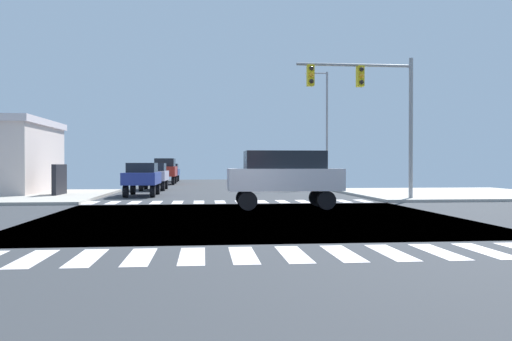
% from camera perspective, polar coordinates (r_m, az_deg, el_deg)
% --- Properties ---
extents(ground, '(90.00, 90.00, 0.05)m').
position_cam_1_polar(ground, '(17.61, -0.77, -5.24)').
color(ground, '#33363A').
extents(sidewalk_corner_ne, '(12.00, 12.00, 0.14)m').
position_cam_1_polar(sidewalk_corner_ne, '(32.88, 20.48, -2.38)').
color(sidewalk_corner_ne, '#B2ADA3').
rests_on(sidewalk_corner_ne, ground).
extents(crosswalk_near, '(13.50, 2.00, 0.01)m').
position_cam_1_polar(crosswalk_near, '(10.38, 1.38, -9.21)').
color(crosswalk_near, silver).
rests_on(crosswalk_near, ground).
extents(crosswalk_far, '(13.50, 2.00, 0.01)m').
position_cam_1_polar(crosswalk_far, '(24.85, -2.81, -3.46)').
color(crosswalk_far, silver).
rests_on(crosswalk_far, ground).
extents(traffic_signal_mast, '(5.82, 0.55, 7.04)m').
position_cam_1_polar(traffic_signal_mast, '(26.18, 12.26, 8.05)').
color(traffic_signal_mast, gray).
rests_on(traffic_signal_mast, ground).
extents(street_lamp, '(1.78, 0.32, 8.79)m').
position_cam_1_polar(street_lamp, '(39.74, 7.48, 5.57)').
color(street_lamp, gray).
rests_on(street_lamp, ground).
extents(sedan_nearside_1, '(1.80, 4.30, 1.88)m').
position_cam_1_polar(sedan_nearside_1, '(54.92, -9.39, -0.06)').
color(sedan_nearside_1, black).
rests_on(sedan_nearside_1, ground).
extents(sedan_farside_2, '(1.80, 4.30, 1.88)m').
position_cam_1_polar(sedan_farside_2, '(30.21, -12.37, -0.63)').
color(sedan_farside_2, black).
rests_on(sedan_farside_2, ground).
extents(suv_queued_1, '(4.60, 1.96, 2.34)m').
position_cam_1_polar(suv_queued_1, '(21.21, 3.13, -0.40)').
color(suv_queued_1, black).
rests_on(suv_queued_1, ground).
extents(sedan_leading_4, '(1.80, 4.30, 1.88)m').
position_cam_1_polar(sedan_leading_4, '(37.10, -11.14, -0.39)').
color(sedan_leading_4, black).
rests_on(sedan_leading_4, ground).
extents(suv_middle_2, '(1.96, 4.60, 2.34)m').
position_cam_1_polar(suv_middle_2, '(47.81, -9.93, 0.17)').
color(suv_middle_2, black).
rests_on(suv_middle_2, ground).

